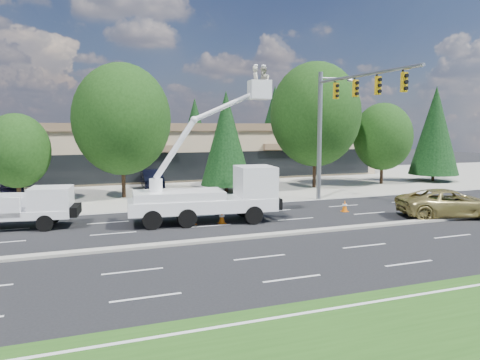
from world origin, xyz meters
name	(u,v)px	position (x,y,z in m)	size (l,w,h in m)	color
ground	(232,240)	(0.00, 0.00, 0.00)	(140.00, 140.00, 0.00)	black
concrete_apron	(152,187)	(0.00, 20.00, 0.01)	(140.00, 22.00, 0.01)	#9B9A8D
road_median	(232,238)	(0.00, 0.00, 0.06)	(120.00, 0.55, 0.12)	#9B9A8D
strip_mall	(134,149)	(0.00, 29.97, 2.83)	(50.40, 15.40, 5.50)	tan
tree_front_c	(17,151)	(-10.00, 15.00, 3.57)	(4.40, 4.40, 6.11)	#332114
tree_front_d	(122,119)	(-3.00, 15.00, 5.72)	(7.04, 7.04, 9.77)	#332114
tree_front_e	(226,138)	(5.00, 15.00, 4.28)	(4.05, 4.05, 7.99)	#332114
tree_front_f	(315,114)	(13.00, 15.00, 6.22)	(7.66, 7.66, 10.62)	#332114
tree_front_g	(383,137)	(20.00, 15.00, 4.29)	(5.29, 5.29, 7.33)	#332114
tree_front_h	(435,130)	(26.00, 15.00, 4.83)	(4.57, 4.57, 9.01)	#332114
tree_back_b	(87,123)	(-4.00, 42.00, 5.63)	(5.32, 5.32, 10.49)	#332114
tree_back_c	(195,129)	(10.00, 42.00, 4.85)	(4.59, 4.59, 9.05)	#332114
tree_back_d	(275,121)	(22.00, 42.00, 5.94)	(5.61, 5.61, 11.07)	#332114
signal_mast	(337,114)	(10.03, 7.04, 6.06)	(2.76, 10.16, 9.00)	gray
utility_pickup	(24,212)	(-9.11, 6.13, 0.87)	(5.75, 2.93, 2.10)	white
bucket_truck	(219,187)	(0.73, 4.09, 1.90)	(8.88, 3.34, 8.55)	white
traffic_cone_b	(193,218)	(-0.81, 3.93, 0.34)	(0.40, 0.40, 0.70)	#E26207
traffic_cone_c	(222,217)	(0.72, 3.58, 0.34)	(0.40, 0.40, 0.70)	#E26207
traffic_cone_d	(345,206)	(8.92, 4.24, 0.34)	(0.40, 0.40, 0.70)	#E26207
minivan	(449,203)	(13.57, 0.60, 0.81)	(2.67, 5.80, 1.61)	#A69650
parked_car_west	(12,185)	(-10.86, 20.15, 0.71)	(1.68, 4.17, 1.42)	black
parked_car_east	(152,179)	(0.00, 19.94, 0.77)	(1.63, 4.67, 1.54)	black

